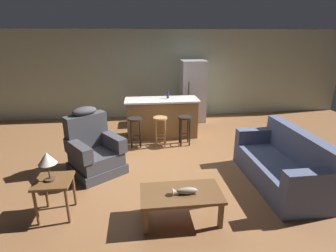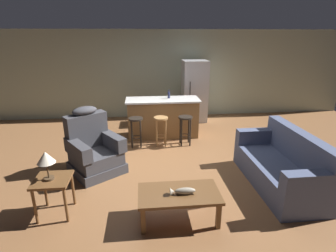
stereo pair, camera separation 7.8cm
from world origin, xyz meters
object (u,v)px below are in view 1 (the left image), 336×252
object	(u,v)px
coffee_table	(181,196)
kitchen_island	(162,117)
fish_figurine	(185,191)
refrigerator	(193,91)
bar_stool_right	(185,125)
couch	(282,166)
bar_stool_middle	(160,126)
recliner_near_lamp	(94,150)
end_table	(54,186)
bar_stool_left	(135,127)
bottle_tall_green	(168,95)
table_lamp	(47,160)

from	to	relation	value
coffee_table	kitchen_island	size ratio (longest dim) A/B	0.61
fish_figurine	refrigerator	world-z (taller)	refrigerator
fish_figurine	bar_stool_right	size ratio (longest dim) A/B	0.50
kitchen_island	refrigerator	size ratio (longest dim) A/B	1.02
coffee_table	refrigerator	size ratio (longest dim) A/B	0.62
couch	bar_stool_right	distance (m)	2.33
bar_stool_middle	couch	bearing A→B (deg)	-45.02
fish_figurine	refrigerator	size ratio (longest dim) A/B	0.19
recliner_near_lamp	bar_stool_middle	bearing A→B (deg)	93.47
end_table	bar_stool_left	bearing A→B (deg)	64.56
fish_figurine	end_table	size ratio (longest dim) A/B	0.61
bar_stool_right	refrigerator	distance (m)	1.96
fish_figurine	refrigerator	distance (m)	4.62
couch	bottle_tall_green	size ratio (longest dim) A/B	8.81
bar_stool_left	refrigerator	size ratio (longest dim) A/B	0.39
recliner_near_lamp	fish_figurine	bearing A→B (deg)	6.62
bottle_tall_green	table_lamp	bearing A→B (deg)	-122.77
refrigerator	bottle_tall_green	world-z (taller)	refrigerator
couch	table_lamp	distance (m)	3.67
bar_stool_middle	refrigerator	size ratio (longest dim) A/B	0.39
bar_stool_right	fish_figurine	bearing A→B (deg)	-100.06
fish_figurine	bottle_tall_green	world-z (taller)	bottle_tall_green
coffee_table	table_lamp	xyz separation A→B (m)	(-1.75, 0.28, 0.50)
coffee_table	recliner_near_lamp	size ratio (longest dim) A/B	0.92
bar_stool_left	bottle_tall_green	bearing A→B (deg)	40.92
end_table	bar_stool_left	distance (m)	2.57
coffee_table	kitchen_island	bearing A→B (deg)	89.24
coffee_table	fish_figurine	bearing A→B (deg)	-44.34
bar_stool_left	bottle_tall_green	distance (m)	1.22
couch	kitchen_island	distance (m)	3.11
couch	kitchen_island	xyz separation A→B (m)	(-1.81, 2.53, 0.14)
coffee_table	bar_stool_middle	size ratio (longest dim) A/B	1.62
coffee_table	end_table	bearing A→B (deg)	170.44
couch	bottle_tall_green	bearing A→B (deg)	-58.17
couch	recliner_near_lamp	world-z (taller)	recliner_near_lamp
bar_stool_left	bar_stool_middle	xyz separation A→B (m)	(0.56, 0.00, 0.00)
coffee_table	bar_stool_left	bearing A→B (deg)	103.25
coffee_table	bottle_tall_green	distance (m)	3.40
recliner_near_lamp	refrigerator	world-z (taller)	refrigerator
kitchen_island	bar_stool_left	size ratio (longest dim) A/B	2.65
recliner_near_lamp	bar_stool_left	bearing A→B (deg)	109.05
recliner_near_lamp	bar_stool_right	size ratio (longest dim) A/B	1.76
fish_figurine	table_lamp	xyz separation A→B (m)	(-1.80, 0.32, 0.41)
bottle_tall_green	bar_stool_right	bearing A→B (deg)	-66.49
end_table	kitchen_island	distance (m)	3.44
recliner_near_lamp	kitchen_island	size ratio (longest dim) A/B	0.67
table_lamp	bar_stool_right	bearing A→B (deg)	45.81
end_table	bar_stool_right	bearing A→B (deg)	46.14
kitchen_island	end_table	bearing A→B (deg)	-120.84
table_lamp	refrigerator	xyz separation A→B (m)	(2.82, 4.16, 0.01)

